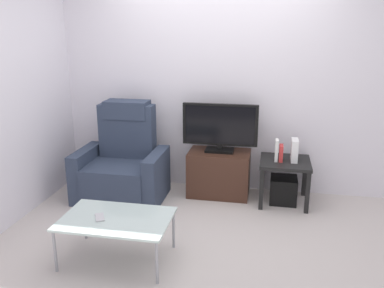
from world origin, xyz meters
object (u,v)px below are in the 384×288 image
(recliner_armchair, at_px, (123,165))
(book_middle, at_px, (281,153))
(book_leftmost, at_px, (277,150))
(television, at_px, (220,127))
(subwoofer_box, at_px, (283,190))
(side_table, at_px, (285,167))
(coffee_table, at_px, (116,220))
(game_console, at_px, (294,150))
(cell_phone, at_px, (100,217))
(tv_stand, at_px, (219,173))

(recliner_armchair, xyz_separation_m, book_middle, (1.76, 0.15, 0.21))
(book_leftmost, bearing_deg, book_middle, 0.00)
(television, height_order, book_leftmost, television)
(recliner_armchair, xyz_separation_m, subwoofer_box, (1.81, 0.17, -0.23))
(television, distance_m, subwoofer_box, 1.00)
(book_middle, bearing_deg, side_table, 21.45)
(coffee_table, bearing_deg, book_leftmost, 48.06)
(coffee_table, bearing_deg, subwoofer_box, 46.32)
(side_table, height_order, game_console, game_console)
(book_middle, bearing_deg, subwoofer_box, 21.45)
(book_middle, distance_m, game_console, 0.15)
(book_leftmost, xyz_separation_m, coffee_table, (-1.29, -1.44, -0.25))
(book_middle, height_order, game_console, game_console)
(cell_phone, bearing_deg, coffee_table, -16.07)
(coffee_table, relative_size, cell_phone, 6.00)
(side_table, relative_size, book_middle, 3.04)
(television, bearing_deg, game_console, -6.34)
(book_middle, bearing_deg, tv_stand, 171.48)
(side_table, bearing_deg, game_console, 6.34)
(coffee_table, bearing_deg, book_middle, 46.99)
(cell_phone, bearing_deg, tv_stand, 35.76)
(subwoofer_box, xyz_separation_m, cell_phone, (-1.53, -1.49, 0.24))
(subwoofer_box, height_order, book_middle, book_middle)
(television, relative_size, subwoofer_box, 2.92)
(game_console, relative_size, coffee_table, 0.27)
(book_leftmost, bearing_deg, television, 169.16)
(recliner_armchair, bearing_deg, television, 12.58)
(book_middle, bearing_deg, television, 169.92)
(book_leftmost, relative_size, book_middle, 1.33)
(recliner_armchair, bearing_deg, cell_phone, -79.27)
(book_leftmost, xyz_separation_m, book_middle, (0.05, 0.00, -0.03))
(side_table, relative_size, coffee_table, 0.60)
(recliner_armchair, xyz_separation_m, cell_phone, (0.29, -1.32, 0.01))
(tv_stand, height_order, television, television)
(coffee_table, bearing_deg, television, 67.19)
(book_middle, relative_size, coffee_table, 0.20)
(subwoofer_box, distance_m, coffee_table, 2.03)
(tv_stand, relative_size, cell_phone, 4.66)
(coffee_table, height_order, cell_phone, cell_phone)
(television, height_order, recliner_armchair, recliner_armchair)
(book_middle, xyz_separation_m, game_console, (0.14, 0.03, 0.03))
(book_leftmost, distance_m, coffee_table, 1.95)
(side_table, bearing_deg, tv_stand, 173.59)
(side_table, relative_size, game_console, 2.24)
(game_console, bearing_deg, book_middle, -167.98)
(book_leftmost, xyz_separation_m, cell_phone, (-1.43, -1.47, -0.22))
(subwoofer_box, distance_m, game_console, 0.47)
(subwoofer_box, bearing_deg, television, 172.13)
(coffee_table, bearing_deg, cell_phone, -168.53)
(book_leftmost, height_order, game_console, game_console)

